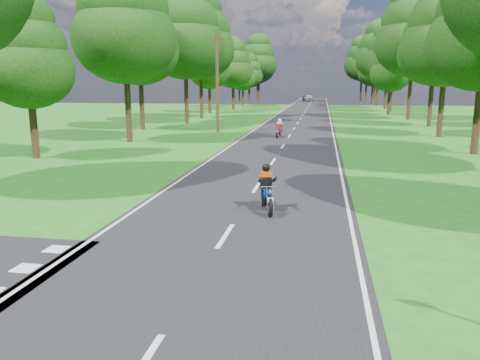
# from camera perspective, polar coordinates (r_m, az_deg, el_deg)

# --- Properties ---
(ground) EXTENTS (160.00, 160.00, 0.00)m
(ground) POSITION_cam_1_polar(r_m,az_deg,el_deg) (10.48, -4.03, -10.30)
(ground) COLOR #205E15
(ground) RESTS_ON ground
(main_road) EXTENTS (7.00, 140.00, 0.02)m
(main_road) POSITION_cam_1_polar(r_m,az_deg,el_deg) (59.60, 7.65, 7.83)
(main_road) COLOR black
(main_road) RESTS_ON ground
(road_markings) EXTENTS (7.40, 140.00, 0.01)m
(road_markings) POSITION_cam_1_polar(r_m,az_deg,el_deg) (57.74, 7.44, 7.73)
(road_markings) COLOR silver
(road_markings) RESTS_ON main_road
(treeline) EXTENTS (40.00, 115.35, 14.78)m
(treeline) POSITION_cam_1_polar(r_m,az_deg,el_deg) (69.63, 9.42, 15.11)
(treeline) COLOR black
(treeline) RESTS_ON ground
(telegraph_pole) EXTENTS (1.20, 0.26, 8.00)m
(telegraph_pole) POSITION_cam_1_polar(r_m,az_deg,el_deg) (38.35, -2.79, 11.91)
(telegraph_pole) COLOR #382616
(telegraph_pole) RESTS_ON ground
(rider_near_blue) EXTENTS (1.01, 1.84, 1.46)m
(rider_near_blue) POSITION_cam_1_polar(r_m,az_deg,el_deg) (14.53, 3.28, -0.94)
(rider_near_blue) COLOR navy
(rider_near_blue) RESTS_ON main_road
(rider_far_red) EXTENTS (0.71, 1.67, 1.35)m
(rider_far_red) POSITION_cam_1_polar(r_m,az_deg,el_deg) (34.70, 4.78, 6.32)
(rider_far_red) COLOR #A40C12
(rider_far_red) RESTS_ON main_road
(distant_car) EXTENTS (3.17, 4.74, 1.50)m
(distant_car) POSITION_cam_1_polar(r_m,az_deg,el_deg) (105.53, 8.31, 9.87)
(distant_car) COLOR #B0B2B7
(distant_car) RESTS_ON main_road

